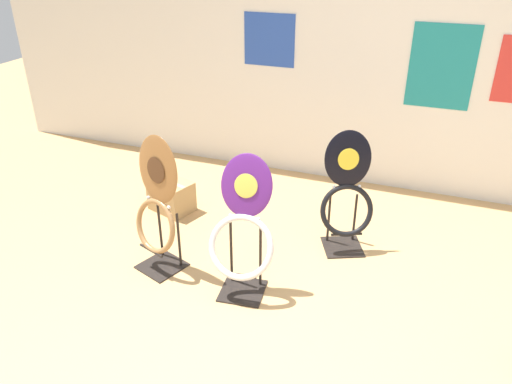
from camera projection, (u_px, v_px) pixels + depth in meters
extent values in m
plane|color=tan|center=(320.00, 374.00, 2.66)|extent=(14.00, 14.00, 0.00)
cube|color=silver|center=(402.00, 41.00, 4.05)|extent=(8.00, 0.06, 2.60)
cube|color=#284CAD|center=(269.00, 40.00, 4.40)|extent=(0.47, 0.01, 0.46)
cube|color=teal|center=(442.00, 67.00, 4.00)|extent=(0.51, 0.01, 0.68)
cube|color=black|center=(342.00, 247.00, 3.72)|extent=(0.37, 0.37, 0.01)
cylinder|color=black|center=(329.00, 218.00, 3.70)|extent=(0.02, 0.02, 0.39)
cylinder|color=black|center=(355.00, 217.00, 3.71)|extent=(0.02, 0.02, 0.39)
cylinder|color=black|center=(346.00, 234.00, 3.58)|extent=(0.21, 0.11, 0.02)
torus|color=black|center=(347.00, 211.00, 3.55)|extent=(0.42, 0.31, 0.37)
ellipsoid|color=black|center=(348.00, 159.00, 3.46)|extent=(0.34, 0.22, 0.40)
ellipsoid|color=yellow|center=(349.00, 159.00, 3.45)|extent=(0.15, 0.09, 0.15)
sphere|color=silver|center=(334.00, 187.00, 3.52)|extent=(0.02, 0.02, 0.02)
sphere|color=silver|center=(359.00, 186.00, 3.53)|extent=(0.02, 0.02, 0.02)
cube|color=black|center=(243.00, 291.00, 3.27)|extent=(0.31, 0.31, 0.01)
cylinder|color=black|center=(231.00, 252.00, 3.26)|extent=(0.02, 0.02, 0.45)
cylinder|color=black|center=(260.00, 256.00, 3.22)|extent=(0.02, 0.02, 0.45)
cylinder|color=black|center=(239.00, 275.00, 3.11)|extent=(0.22, 0.04, 0.02)
torus|color=silver|center=(241.00, 247.00, 3.08)|extent=(0.44, 0.28, 0.39)
ellipsoid|color=#60237F|center=(247.00, 185.00, 3.05)|extent=(0.34, 0.19, 0.39)
ellipsoid|color=#E5CC4C|center=(246.00, 186.00, 3.03)|extent=(0.15, 0.07, 0.15)
sphere|color=silver|center=(230.00, 215.00, 3.10)|extent=(0.02, 0.02, 0.02)
sphere|color=silver|center=(258.00, 219.00, 3.06)|extent=(0.02, 0.02, 0.02)
cube|color=black|center=(162.00, 266.00, 3.51)|extent=(0.36, 0.36, 0.01)
cylinder|color=black|center=(160.00, 230.00, 3.53)|extent=(0.02, 0.02, 0.41)
cylinder|color=black|center=(179.00, 240.00, 3.42)|extent=(0.02, 0.02, 0.41)
cylinder|color=black|center=(151.00, 250.00, 3.38)|extent=(0.22, 0.09, 0.02)
torus|color=#9E7042|center=(155.00, 226.00, 3.34)|extent=(0.40, 0.26, 0.37)
ellipsoid|color=#936033|center=(158.00, 170.00, 3.20)|extent=(0.38, 0.19, 0.46)
ellipsoid|color=#4C2D19|center=(156.00, 170.00, 3.19)|extent=(0.17, 0.08, 0.18)
sphere|color=silver|center=(148.00, 197.00, 3.35)|extent=(0.02, 0.02, 0.02)
sphere|color=silver|center=(169.00, 207.00, 3.23)|extent=(0.02, 0.02, 0.02)
cube|color=tan|center=(171.00, 196.00, 4.17)|extent=(0.40, 0.34, 0.26)
cube|color=#B7AD89|center=(170.00, 182.00, 4.11)|extent=(0.33, 0.14, 0.00)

